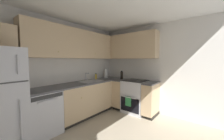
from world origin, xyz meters
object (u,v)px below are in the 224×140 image
object	(u,v)px
oven_range	(135,96)
soap_bottle	(96,76)
dishwasher	(42,113)
oil_bottle	(122,75)
paper_towel_roll	(106,73)

from	to	relation	value
oven_range	soap_bottle	bearing A→B (deg)	114.22
dishwasher	oil_bottle	distance (m)	2.25
oven_range	paper_towel_roll	world-z (taller)	paper_towel_roll
soap_bottle	paper_towel_roll	xyz separation A→B (m)	(0.43, -0.02, 0.06)
oven_range	oil_bottle	distance (m)	0.73
dishwasher	paper_towel_roll	size ratio (longest dim) A/B	2.52
soap_bottle	paper_towel_roll	world-z (taller)	paper_towel_roll
oil_bottle	oven_range	bearing A→B (deg)	-87.73
oven_range	oil_bottle	bearing A→B (deg)	92.27
dishwasher	paper_towel_roll	xyz separation A→B (m)	(2.09, 0.16, 0.60)
soap_bottle	oil_bottle	world-z (taller)	oil_bottle
soap_bottle	oil_bottle	distance (m)	0.78
dishwasher	oil_bottle	bearing A→B (deg)	-11.79
paper_towel_roll	soap_bottle	bearing A→B (deg)	177.36
dishwasher	soap_bottle	size ratio (longest dim) A/B	4.73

